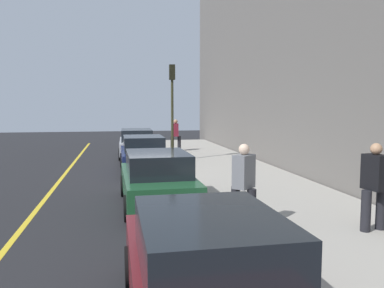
{
  "coord_description": "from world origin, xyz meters",
  "views": [
    {
      "loc": [
        -15.85,
        1.01,
        2.74
      ],
      "look_at": [
        -1.36,
        -1.72,
        1.31
      ],
      "focal_mm": 36.39,
      "sensor_mm": 36.0,
      "label": 1
    }
  ],
  "objects_px": {
    "parked_car_green": "(157,179)",
    "traffic_light_pole": "(172,97)",
    "parked_car_silver": "(137,143)",
    "parked_car_navy": "(143,154)",
    "pedestrian_burgundy_coat": "(176,134)",
    "rolling_suitcase": "(238,210)",
    "pedestrian_grey_coat": "(244,183)",
    "pedestrian_black_coat": "(375,184)",
    "parked_car_maroon": "(207,272)"
  },
  "relations": [
    {
      "from": "parked_car_green",
      "to": "traffic_light_pole",
      "type": "xyz_separation_m",
      "value": [
        7.81,
        -1.5,
        2.45
      ]
    },
    {
      "from": "parked_car_silver",
      "to": "traffic_light_pole",
      "type": "xyz_separation_m",
      "value": [
        -3.01,
        -1.57,
        2.45
      ]
    },
    {
      "from": "parked_car_navy",
      "to": "traffic_light_pole",
      "type": "bearing_deg",
      "value": -37.04
    },
    {
      "from": "parked_car_navy",
      "to": "pedestrian_burgundy_coat",
      "type": "height_order",
      "value": "pedestrian_burgundy_coat"
    },
    {
      "from": "parked_car_silver",
      "to": "pedestrian_burgundy_coat",
      "type": "distance_m",
      "value": 2.54
    },
    {
      "from": "pedestrian_burgundy_coat",
      "to": "rolling_suitcase",
      "type": "xyz_separation_m",
      "value": [
        -14.02,
        0.61,
        -0.74
      ]
    },
    {
      "from": "traffic_light_pole",
      "to": "rolling_suitcase",
      "type": "relative_size",
      "value": 5.36
    },
    {
      "from": "parked_car_green",
      "to": "parked_car_navy",
      "type": "height_order",
      "value": "same"
    },
    {
      "from": "parked_car_green",
      "to": "rolling_suitcase",
      "type": "relative_size",
      "value": 5.12
    },
    {
      "from": "pedestrian_burgundy_coat",
      "to": "pedestrian_grey_coat",
      "type": "xyz_separation_m",
      "value": [
        -14.44,
        0.63,
        -0.02
      ]
    },
    {
      "from": "parked_car_green",
      "to": "parked_car_navy",
      "type": "distance_m",
      "value": 5.81
    },
    {
      "from": "parked_car_green",
      "to": "parked_car_silver",
      "type": "xyz_separation_m",
      "value": [
        10.82,
        0.07,
        0.0
      ]
    },
    {
      "from": "pedestrian_black_coat",
      "to": "pedestrian_grey_coat",
      "type": "bearing_deg",
      "value": 73.59
    },
    {
      "from": "pedestrian_burgundy_coat",
      "to": "traffic_light_pole",
      "type": "bearing_deg",
      "value": 169.48
    },
    {
      "from": "parked_car_navy",
      "to": "rolling_suitcase",
      "type": "bearing_deg",
      "value": -168.42
    },
    {
      "from": "parked_car_navy",
      "to": "rolling_suitcase",
      "type": "distance_m",
      "value": 8.2
    },
    {
      "from": "pedestrian_grey_coat",
      "to": "parked_car_maroon",
      "type": "bearing_deg",
      "value": 155.29
    },
    {
      "from": "pedestrian_black_coat",
      "to": "rolling_suitcase",
      "type": "bearing_deg",
      "value": 65.22
    },
    {
      "from": "pedestrian_grey_coat",
      "to": "rolling_suitcase",
      "type": "bearing_deg",
      "value": -2.28
    },
    {
      "from": "pedestrian_grey_coat",
      "to": "parked_car_green",
      "type": "bearing_deg",
      "value": 31.41
    },
    {
      "from": "parked_car_green",
      "to": "pedestrian_black_coat",
      "type": "bearing_deg",
      "value": -129.0
    },
    {
      "from": "parked_car_maroon",
      "to": "pedestrian_burgundy_coat",
      "type": "relative_size",
      "value": 2.25
    },
    {
      "from": "pedestrian_black_coat",
      "to": "pedestrian_burgundy_coat",
      "type": "height_order",
      "value": "pedestrian_burgundy_coat"
    },
    {
      "from": "parked_car_green",
      "to": "pedestrian_burgundy_coat",
      "type": "bearing_deg",
      "value": -10.74
    },
    {
      "from": "parked_car_silver",
      "to": "pedestrian_grey_coat",
      "type": "xyz_separation_m",
      "value": [
        -13.46,
        -1.68,
        0.35
      ]
    },
    {
      "from": "parked_car_navy",
      "to": "traffic_light_pole",
      "type": "distance_m",
      "value": 3.51
    },
    {
      "from": "parked_car_navy",
      "to": "traffic_light_pole",
      "type": "xyz_separation_m",
      "value": [
        2.0,
        -1.51,
        2.45
      ]
    },
    {
      "from": "pedestrian_black_coat",
      "to": "rolling_suitcase",
      "type": "height_order",
      "value": "pedestrian_black_coat"
    },
    {
      "from": "pedestrian_black_coat",
      "to": "traffic_light_pole",
      "type": "bearing_deg",
      "value": 13.56
    },
    {
      "from": "parked_car_green",
      "to": "pedestrian_black_coat",
      "type": "distance_m",
      "value": 5.42
    },
    {
      "from": "pedestrian_black_coat",
      "to": "rolling_suitcase",
      "type": "distance_m",
      "value": 2.93
    },
    {
      "from": "parked_car_maroon",
      "to": "pedestrian_grey_coat",
      "type": "distance_m",
      "value": 3.85
    },
    {
      "from": "parked_car_maroon",
      "to": "pedestrian_grey_coat",
      "type": "xyz_separation_m",
      "value": [
        3.48,
        -1.6,
        0.35
      ]
    },
    {
      "from": "parked_car_maroon",
      "to": "rolling_suitcase",
      "type": "height_order",
      "value": "parked_car_maroon"
    },
    {
      "from": "parked_car_maroon",
      "to": "traffic_light_pole",
      "type": "relative_size",
      "value": 0.91
    },
    {
      "from": "parked_car_green",
      "to": "rolling_suitcase",
      "type": "bearing_deg",
      "value": -143.67
    },
    {
      "from": "pedestrian_grey_coat",
      "to": "rolling_suitcase",
      "type": "relative_size",
      "value": 2.12
    },
    {
      "from": "parked_car_green",
      "to": "pedestrian_black_coat",
      "type": "relative_size",
      "value": 2.36
    },
    {
      "from": "parked_car_silver",
      "to": "pedestrian_burgundy_coat",
      "type": "height_order",
      "value": "pedestrian_burgundy_coat"
    },
    {
      "from": "parked_car_maroon",
      "to": "traffic_light_pole",
      "type": "distance_m",
      "value": 14.22
    },
    {
      "from": "pedestrian_black_coat",
      "to": "pedestrian_grey_coat",
      "type": "xyz_separation_m",
      "value": [
        0.76,
        2.59,
        -0.02
      ]
    },
    {
      "from": "parked_car_navy",
      "to": "traffic_light_pole",
      "type": "height_order",
      "value": "traffic_light_pole"
    },
    {
      "from": "parked_car_maroon",
      "to": "pedestrian_black_coat",
      "type": "relative_size",
      "value": 2.26
    },
    {
      "from": "rolling_suitcase",
      "to": "parked_car_silver",
      "type": "bearing_deg",
      "value": 7.42
    },
    {
      "from": "parked_car_navy",
      "to": "parked_car_silver",
      "type": "bearing_deg",
      "value": 0.63
    },
    {
      "from": "parked_car_maroon",
      "to": "parked_car_green",
      "type": "distance_m",
      "value": 6.12
    },
    {
      "from": "pedestrian_black_coat",
      "to": "pedestrian_grey_coat",
      "type": "height_order",
      "value": "pedestrian_black_coat"
    },
    {
      "from": "parked_car_green",
      "to": "pedestrian_burgundy_coat",
      "type": "distance_m",
      "value": 12.02
    },
    {
      "from": "parked_car_navy",
      "to": "parked_car_silver",
      "type": "relative_size",
      "value": 0.86
    },
    {
      "from": "pedestrian_black_coat",
      "to": "parked_car_navy",
      "type": "bearing_deg",
      "value": 24.6
    }
  ]
}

